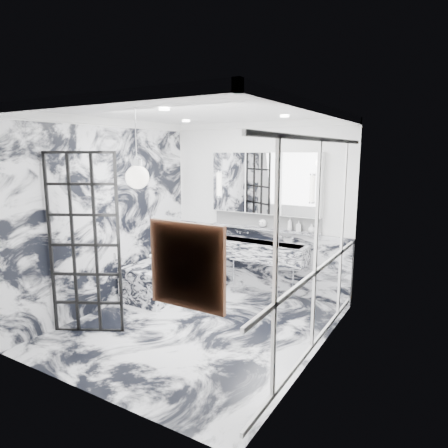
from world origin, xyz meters
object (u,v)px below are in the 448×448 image
Objects in this scene: trough_sink at (259,251)px; bathtub at (170,276)px; crittall_door at (84,245)px; mirror_cabinet at (265,183)px.

bathtub is at bearing -153.52° from trough_sink.
bathtub is (-0.02, 1.74, -0.88)m from crittall_door.
trough_sink is 0.97× the size of bathtub.
crittall_door is 1.22× the size of mirror_cabinet.
bathtub is (-1.32, -0.83, -1.54)m from mirror_cabinet.
trough_sink is 0.84× the size of mirror_cabinet.
crittall_door is at bearing -89.27° from bathtub.
mirror_cabinet is 1.15× the size of bathtub.
bathtub is at bearing -147.94° from mirror_cabinet.
crittall_door reaches higher than trough_sink.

